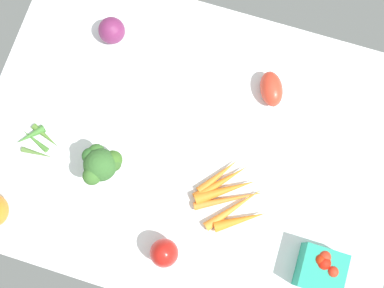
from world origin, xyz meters
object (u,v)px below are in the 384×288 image
object	(u,v)px
berry_basket	(321,269)
roma_tomato	(271,89)
broccoli_head	(101,164)
bell_pepper_red	(164,253)
carrot_bunch	(229,196)
okra_pile	(37,140)
red_onion_center	(112,30)

from	to	relation	value
berry_basket	roma_tomato	distance (cm)	44.08
broccoli_head	bell_pepper_red	distance (cm)	24.80
bell_pepper_red	berry_basket	bearing A→B (deg)	-168.60
broccoli_head	berry_basket	world-z (taller)	broccoli_head
carrot_bunch	bell_pepper_red	bearing A→B (deg)	58.45
bell_pepper_red	carrot_bunch	xyz separation A→B (cm)	(-10.45, -17.02, -3.11)
bell_pepper_red	roma_tomato	size ratio (longest dim) A/B	0.97
okra_pile	carrot_bunch	distance (cm)	48.82
okra_pile	roma_tomato	xyz separation A→B (cm)	(-51.47, -28.94, 1.90)
broccoli_head	red_onion_center	size ratio (longest dim) A/B	1.71
okra_pile	carrot_bunch	size ratio (longest dim) A/B	0.59
broccoli_head	roma_tomato	world-z (taller)	broccoli_head
roma_tomato	red_onion_center	world-z (taller)	red_onion_center
red_onion_center	roma_tomato	bearing A→B (deg)	176.16
broccoli_head	berry_basket	xyz separation A→B (cm)	(-54.59, 7.64, -3.72)
okra_pile	carrot_bunch	xyz separation A→B (cm)	(-48.81, -0.58, 0.43)
broccoli_head	red_onion_center	bearing A→B (deg)	-73.78
broccoli_head	bell_pepper_red	size ratio (longest dim) A/B	1.32
berry_basket	okra_pile	world-z (taller)	berry_basket
bell_pepper_red	broccoli_head	bearing A→B (deg)	-36.58
roma_tomato	red_onion_center	distance (cm)	42.73
okra_pile	berry_basket	bearing A→B (deg)	172.67
broccoli_head	roma_tomato	xyz separation A→B (cm)	(-32.87, -30.71, -4.75)
berry_basket	okra_pile	size ratio (longest dim) A/B	0.88
okra_pile	roma_tomato	size ratio (longest dim) A/B	1.25
okra_pile	bell_pepper_red	xyz separation A→B (cm)	(-38.36, 16.44, 3.55)
broccoli_head	roma_tomato	bearing A→B (deg)	-136.95
broccoli_head	red_onion_center	world-z (taller)	broccoli_head
broccoli_head	carrot_bunch	bearing A→B (deg)	-175.55
broccoli_head	berry_basket	bearing A→B (deg)	172.03
berry_basket	red_onion_center	bearing A→B (deg)	-32.63
bell_pepper_red	carrot_bunch	distance (cm)	20.21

